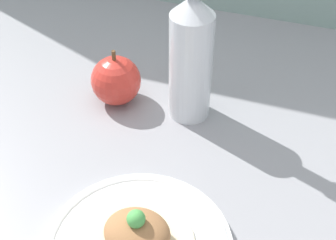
{
  "coord_description": "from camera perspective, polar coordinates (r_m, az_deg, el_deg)",
  "views": [
    {
      "loc": [
        13.82,
        -38.14,
        48.16
      ],
      "look_at": [
        -0.94,
        3.94,
        9.51
      ],
      "focal_mm": 50.0,
      "sensor_mm": 36.0,
      "label": 1
    }
  ],
  "objects": [
    {
      "name": "ground_plane",
      "position": [
        0.65,
        -0.37,
        -10.12
      ],
      "size": [
        180.0,
        110.0,
        4.0
      ],
      "primitive_type": "cube",
      "color": "gray"
    },
    {
      "name": "plated_food",
      "position": [
        0.55,
        -3.59,
        -13.88
      ],
      "size": [
        13.36,
        13.36,
        5.93
      ],
      "color": "beige",
      "rests_on": "plate"
    },
    {
      "name": "cider_bottle",
      "position": [
        0.69,
        2.82,
        7.98
      ],
      "size": [
        6.47,
        6.47,
        27.16
      ],
      "color": "silver",
      "rests_on": "ground_plane"
    },
    {
      "name": "apple",
      "position": [
        0.75,
        -6.36,
        4.81
      ],
      "size": [
        8.03,
        8.03,
        9.57
      ],
      "color": "red",
      "rests_on": "ground_plane"
    }
  ]
}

